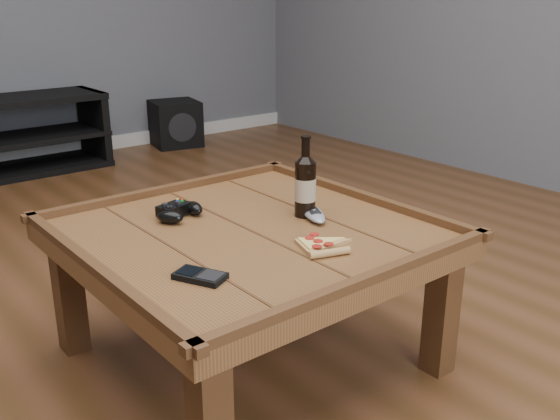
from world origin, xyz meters
TOP-DOWN VIEW (x-y plane):
  - ground at (0.00, 0.00)m, footprint 6.00×6.00m
  - coffee_table at (0.00, 0.00)m, footprint 1.03×1.03m
  - beer_bottle at (0.22, -0.01)m, footprint 0.07×0.07m
  - game_controller at (-0.11, 0.22)m, footprint 0.18×0.14m
  - pizza_slice at (0.07, -0.24)m, footprint 0.19×0.24m
  - smartphone at (-0.30, -0.20)m, footprint 0.12×0.15m
  - remote_control at (0.23, -0.03)m, footprint 0.14×0.21m
  - subwoofer at (1.34, 2.80)m, footprint 0.41×0.41m

SIDE VIEW (x-z plane):
  - ground at x=0.00m, z-range 0.00..0.00m
  - subwoofer at x=1.34m, z-range 0.00..0.34m
  - coffee_table at x=0.00m, z-range 0.15..0.63m
  - pizza_slice at x=0.07m, z-range 0.45..0.47m
  - smartphone at x=-0.30m, z-range 0.45..0.47m
  - remote_control at x=0.23m, z-range 0.45..0.48m
  - game_controller at x=-0.11m, z-range 0.45..0.50m
  - beer_bottle at x=0.22m, z-range 0.42..0.69m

